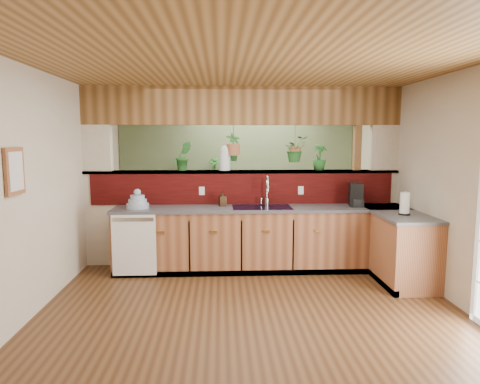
{
  "coord_description": "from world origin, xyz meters",
  "views": [
    {
      "loc": [
        -0.33,
        -4.92,
        1.86
      ],
      "look_at": [
        -0.07,
        0.7,
        1.15
      ],
      "focal_mm": 32.0,
      "sensor_mm": 36.0,
      "label": 1
    }
  ],
  "objects_px": {
    "coffee_maker": "(356,196)",
    "shelving_console": "(201,209)",
    "soap_dispenser": "(222,199)",
    "paper_towel": "(405,204)",
    "faucet": "(267,189)",
    "glass_jar": "(225,158)",
    "dish_stack": "(138,202)"
  },
  "relations": [
    {
      "from": "coffee_maker",
      "to": "shelving_console",
      "type": "bearing_deg",
      "value": 146.01
    },
    {
      "from": "soap_dispenser",
      "to": "paper_towel",
      "type": "bearing_deg",
      "value": -19.31
    },
    {
      "from": "faucet",
      "to": "glass_jar",
      "type": "relative_size",
      "value": 1.19
    },
    {
      "from": "coffee_maker",
      "to": "glass_jar",
      "type": "relative_size",
      "value": 0.91
    },
    {
      "from": "coffee_maker",
      "to": "glass_jar",
      "type": "bearing_deg",
      "value": 179.78
    },
    {
      "from": "dish_stack",
      "to": "coffee_maker",
      "type": "bearing_deg",
      "value": 0.94
    },
    {
      "from": "faucet",
      "to": "coffee_maker",
      "type": "relative_size",
      "value": 1.3
    },
    {
      "from": "shelving_console",
      "to": "dish_stack",
      "type": "bearing_deg",
      "value": -114.27
    },
    {
      "from": "dish_stack",
      "to": "shelving_console",
      "type": "relative_size",
      "value": 0.19
    },
    {
      "from": "paper_towel",
      "to": "glass_jar",
      "type": "bearing_deg",
      "value": 154.93
    },
    {
      "from": "dish_stack",
      "to": "glass_jar",
      "type": "bearing_deg",
      "value": 18.36
    },
    {
      "from": "soap_dispenser",
      "to": "coffee_maker",
      "type": "relative_size",
      "value": 0.65
    },
    {
      "from": "paper_towel",
      "to": "glass_jar",
      "type": "height_order",
      "value": "glass_jar"
    },
    {
      "from": "faucet",
      "to": "glass_jar",
      "type": "distance_m",
      "value": 0.78
    },
    {
      "from": "soap_dispenser",
      "to": "dish_stack",
      "type": "bearing_deg",
      "value": -172.75
    },
    {
      "from": "faucet",
      "to": "paper_towel",
      "type": "relative_size",
      "value": 1.42
    },
    {
      "from": "coffee_maker",
      "to": "paper_towel",
      "type": "distance_m",
      "value": 0.81
    },
    {
      "from": "glass_jar",
      "to": "faucet",
      "type": "bearing_deg",
      "value": -19.74
    },
    {
      "from": "paper_towel",
      "to": "dish_stack",
      "type": "bearing_deg",
      "value": 169.29
    },
    {
      "from": "paper_towel",
      "to": "glass_jar",
      "type": "xyz_separation_m",
      "value": [
        -2.26,
        1.06,
        0.53
      ]
    },
    {
      "from": "shelving_console",
      "to": "coffee_maker",
      "type": "bearing_deg",
      "value": -50.26
    },
    {
      "from": "coffee_maker",
      "to": "paper_towel",
      "type": "bearing_deg",
      "value": -49.89
    },
    {
      "from": "shelving_console",
      "to": "paper_towel",
      "type": "bearing_deg",
      "value": -53.45
    },
    {
      "from": "glass_jar",
      "to": "paper_towel",
      "type": "bearing_deg",
      "value": -25.07
    },
    {
      "from": "dish_stack",
      "to": "soap_dispenser",
      "type": "xyz_separation_m",
      "value": [
        1.17,
        0.15,
        0.02
      ]
    },
    {
      "from": "shelving_console",
      "to": "faucet",
      "type": "bearing_deg",
      "value": -69.64
    },
    {
      "from": "coffee_maker",
      "to": "shelving_console",
      "type": "distance_m",
      "value": 3.26
    },
    {
      "from": "coffee_maker",
      "to": "dish_stack",
      "type": "bearing_deg",
      "value": -168.59
    },
    {
      "from": "dish_stack",
      "to": "glass_jar",
      "type": "xyz_separation_m",
      "value": [
        1.21,
        0.4,
        0.59
      ]
    },
    {
      "from": "coffee_maker",
      "to": "shelving_console",
      "type": "xyz_separation_m",
      "value": [
        -2.29,
        2.25,
        -0.55
      ]
    },
    {
      "from": "faucet",
      "to": "glass_jar",
      "type": "height_order",
      "value": "glass_jar"
    },
    {
      "from": "dish_stack",
      "to": "soap_dispenser",
      "type": "distance_m",
      "value": 1.18
    }
  ]
}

